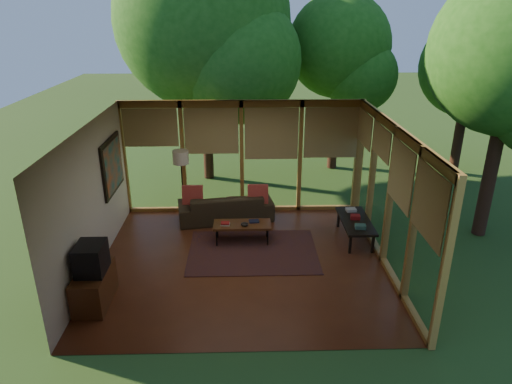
{
  "coord_description": "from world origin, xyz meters",
  "views": [
    {
      "loc": [
        0.04,
        -7.74,
        4.62
      ],
      "look_at": [
        0.28,
        0.7,
        1.2
      ],
      "focal_mm": 32.0,
      "sensor_mm": 36.0,
      "label": 1
    }
  ],
  "objects_px": {
    "sofa": "(226,206)",
    "coffee_table": "(242,225)",
    "television": "(91,258)",
    "side_console": "(356,222)",
    "media_cabinet": "(94,287)",
    "floor_lamp": "(181,161)"
  },
  "relations": [
    {
      "from": "television",
      "to": "coffee_table",
      "type": "distance_m",
      "value": 3.25
    },
    {
      "from": "television",
      "to": "side_console",
      "type": "relative_size",
      "value": 0.39
    },
    {
      "from": "floor_lamp",
      "to": "coffee_table",
      "type": "bearing_deg",
      "value": -42.16
    },
    {
      "from": "coffee_table",
      "to": "side_console",
      "type": "bearing_deg",
      "value": 1.27
    },
    {
      "from": "television",
      "to": "side_console",
      "type": "bearing_deg",
      "value": 23.77
    },
    {
      "from": "television",
      "to": "coffee_table",
      "type": "xyz_separation_m",
      "value": [
        2.45,
        2.08,
        -0.46
      ]
    },
    {
      "from": "sofa",
      "to": "coffee_table",
      "type": "distance_m",
      "value": 1.21
    },
    {
      "from": "media_cabinet",
      "to": "coffee_table",
      "type": "height_order",
      "value": "media_cabinet"
    },
    {
      "from": "floor_lamp",
      "to": "coffee_table",
      "type": "height_order",
      "value": "floor_lamp"
    },
    {
      "from": "floor_lamp",
      "to": "side_console",
      "type": "relative_size",
      "value": 1.18
    },
    {
      "from": "floor_lamp",
      "to": "media_cabinet",
      "type": "bearing_deg",
      "value": -108.22
    },
    {
      "from": "television",
      "to": "floor_lamp",
      "type": "bearing_deg",
      "value": 72.09
    },
    {
      "from": "media_cabinet",
      "to": "side_console",
      "type": "distance_m",
      "value": 5.32
    },
    {
      "from": "sofa",
      "to": "coffee_table",
      "type": "xyz_separation_m",
      "value": [
        0.38,
        -1.15,
        0.07
      ]
    },
    {
      "from": "sofa",
      "to": "floor_lamp",
      "type": "bearing_deg",
      "value": -14.92
    },
    {
      "from": "television",
      "to": "media_cabinet",
      "type": "bearing_deg",
      "value": 180.0
    },
    {
      "from": "media_cabinet",
      "to": "side_console",
      "type": "xyz_separation_m",
      "value": [
        4.87,
        2.14,
        0.11
      ]
    },
    {
      "from": "media_cabinet",
      "to": "coffee_table",
      "type": "distance_m",
      "value": 3.23
    },
    {
      "from": "sofa",
      "to": "television",
      "type": "xyz_separation_m",
      "value": [
        -2.06,
        -3.23,
        0.53
      ]
    },
    {
      "from": "sofa",
      "to": "television",
      "type": "bearing_deg",
      "value": 47.94
    },
    {
      "from": "coffee_table",
      "to": "side_console",
      "type": "xyz_separation_m",
      "value": [
        2.4,
        0.05,
        0.02
      ]
    },
    {
      "from": "sofa",
      "to": "television",
      "type": "height_order",
      "value": "television"
    }
  ]
}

